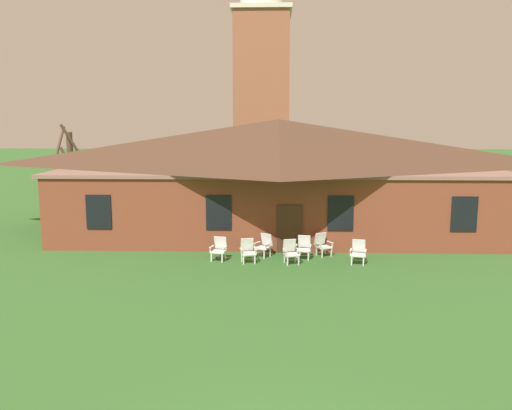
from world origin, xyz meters
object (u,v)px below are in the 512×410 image
at_px(lawn_chair_by_porch, 219,248).
at_px(lawn_chair_middle, 291,251).
at_px(lawn_chair_near_door, 248,250).
at_px(lawn_chair_under_eave, 358,251).
at_px(lawn_chair_right_end, 304,247).
at_px(lawn_chair_left_end, 264,245).
at_px(lawn_chair_far_side, 322,244).

distance_m(lawn_chair_by_porch, lawn_chair_middle, 2.94).
height_order(lawn_chair_near_door, lawn_chair_under_eave, same).
bearing_deg(lawn_chair_near_door, lawn_chair_by_porch, 167.12).
bearing_deg(lawn_chair_near_door, lawn_chair_right_end, 15.74).
height_order(lawn_chair_left_end, lawn_chair_middle, same).
xyz_separation_m(lawn_chair_left_end, lawn_chair_right_end, (1.65, -0.30, 0.00)).
relative_size(lawn_chair_left_end, lawn_chair_far_side, 1.00).
relative_size(lawn_chair_near_door, lawn_chair_middle, 1.00).
height_order(lawn_chair_near_door, lawn_chair_far_side, same).
distance_m(lawn_chair_left_end, lawn_chair_middle, 1.51).
bearing_deg(lawn_chair_right_end, lawn_chair_far_side, 32.56).
bearing_deg(lawn_chair_near_door, lawn_chair_under_eave, -0.86).
xyz_separation_m(lawn_chair_left_end, lawn_chair_middle, (1.08, -1.05, 0.00)).
xyz_separation_m(lawn_chair_by_porch, lawn_chair_left_end, (1.84, 0.68, 0.00)).
bearing_deg(lawn_chair_middle, lawn_chair_by_porch, 172.75).
bearing_deg(lawn_chair_by_porch, lawn_chair_middle, -7.25).
distance_m(lawn_chair_middle, lawn_chair_under_eave, 2.72).
bearing_deg(lawn_chair_left_end, lawn_chair_far_side, 5.14).
distance_m(lawn_chair_far_side, lawn_chair_under_eave, 1.82).
distance_m(lawn_chair_by_porch, lawn_chair_near_door, 1.21).
bearing_deg(lawn_chair_under_eave, lawn_chair_right_end, 161.57).
xyz_separation_m(lawn_chair_left_end, lawn_chair_far_side, (2.47, 0.22, 0.00)).
height_order(lawn_chair_right_end, lawn_chair_under_eave, same).
relative_size(lawn_chair_by_porch, lawn_chair_under_eave, 1.00).
distance_m(lawn_chair_left_end, lawn_chair_right_end, 1.68).
relative_size(lawn_chair_middle, lawn_chair_under_eave, 1.00).
relative_size(lawn_chair_left_end, lawn_chair_right_end, 1.00).
bearing_deg(lawn_chair_middle, lawn_chair_far_side, 42.52).
distance_m(lawn_chair_near_door, lawn_chair_left_end, 1.16).
bearing_deg(lawn_chair_under_eave, lawn_chair_near_door, 179.14).
bearing_deg(lawn_chair_right_end, lawn_chair_near_door, -164.26).
bearing_deg(lawn_chair_by_porch, lawn_chair_far_side, 11.85).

